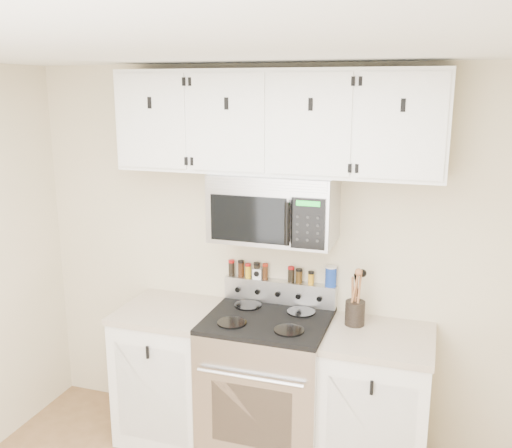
{
  "coord_description": "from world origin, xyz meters",
  "views": [
    {
      "loc": [
        0.96,
        -1.75,
        2.36
      ],
      "look_at": [
        -0.08,
        1.45,
        1.54
      ],
      "focal_mm": 40.0,
      "sensor_mm": 36.0,
      "label": 1
    }
  ],
  "objects_px": {
    "range": "(267,385)",
    "utensil_crock": "(355,311)",
    "microwave": "(274,208)",
    "salt_canister": "(331,276)"
  },
  "relations": [
    {
      "from": "salt_canister",
      "to": "microwave",
      "type": "bearing_deg",
      "value": -155.39
    },
    {
      "from": "range",
      "to": "utensil_crock",
      "type": "relative_size",
      "value": 3.1
    },
    {
      "from": "range",
      "to": "utensil_crock",
      "type": "bearing_deg",
      "value": 14.32
    },
    {
      "from": "utensil_crock",
      "to": "microwave",
      "type": "bearing_deg",
      "value": -179.23
    },
    {
      "from": "range",
      "to": "utensil_crock",
      "type": "distance_m",
      "value": 0.75
    },
    {
      "from": "microwave",
      "to": "salt_canister",
      "type": "distance_m",
      "value": 0.59
    },
    {
      "from": "microwave",
      "to": "range",
      "type": "bearing_deg",
      "value": -90.23
    },
    {
      "from": "microwave",
      "to": "utensil_crock",
      "type": "bearing_deg",
      "value": 0.77
    },
    {
      "from": "range",
      "to": "salt_canister",
      "type": "relative_size",
      "value": 8.14
    },
    {
      "from": "range",
      "to": "salt_canister",
      "type": "distance_m",
      "value": 0.81
    }
  ]
}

